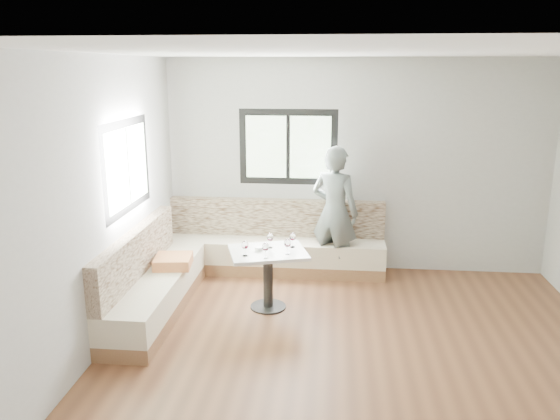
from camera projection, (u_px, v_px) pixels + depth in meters
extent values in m
cube|color=brown|center=(360.00, 361.00, 5.13)|extent=(5.00, 5.00, 0.01)
cube|color=white|center=(373.00, 51.00, 4.42)|extent=(5.00, 5.00, 0.01)
cube|color=#B7B7B2|center=(356.00, 167.00, 7.18)|extent=(5.00, 0.01, 2.80)
cube|color=#B7B7B2|center=(396.00, 371.00, 2.37)|extent=(5.00, 0.01, 2.80)
cube|color=#B7B7B2|center=(92.00, 210.00, 5.02)|extent=(0.01, 5.00, 2.80)
cube|color=black|center=(288.00, 147.00, 7.19)|extent=(1.30, 0.02, 1.00)
cube|color=black|center=(127.00, 166.00, 5.82)|extent=(0.02, 1.30, 1.00)
cube|color=#8D6444|center=(275.00, 266.00, 7.36)|extent=(2.90, 0.55, 0.16)
cube|color=beige|center=(275.00, 250.00, 7.30)|extent=(2.90, 0.55, 0.29)
cube|color=beige|center=(277.00, 217.00, 7.39)|extent=(2.90, 0.14, 0.50)
cube|color=#8D6444|center=(158.00, 306.00, 6.12)|extent=(0.55, 2.25, 0.16)
cube|color=beige|center=(156.00, 287.00, 6.06)|extent=(0.55, 2.25, 0.29)
cube|color=beige|center=(136.00, 253.00, 5.98)|extent=(0.14, 2.25, 0.50)
cube|color=#D86B52|center=(173.00, 261.00, 6.27)|extent=(0.46, 0.46, 0.12)
cylinder|color=black|center=(268.00, 306.00, 6.27)|extent=(0.41, 0.41, 0.02)
cylinder|color=black|center=(268.00, 281.00, 6.19)|extent=(0.11, 0.11, 0.65)
cube|color=silver|center=(268.00, 252.00, 6.10)|extent=(0.99, 0.86, 0.04)
imported|color=#58615E|center=(335.00, 212.00, 7.01)|extent=(0.75, 0.64, 1.73)
cylinder|color=white|center=(259.00, 248.00, 6.12)|extent=(0.09, 0.09, 0.04)
sphere|color=black|center=(260.00, 247.00, 6.12)|extent=(0.02, 0.02, 0.02)
sphere|color=black|center=(258.00, 247.00, 6.12)|extent=(0.02, 0.02, 0.02)
sphere|color=black|center=(259.00, 248.00, 6.10)|extent=(0.02, 0.02, 0.02)
cylinder|color=white|center=(245.00, 256.00, 5.93)|extent=(0.06, 0.06, 0.01)
cylinder|color=white|center=(245.00, 252.00, 5.92)|extent=(0.01, 0.01, 0.07)
ellipsoid|color=white|center=(245.00, 245.00, 5.90)|extent=(0.08, 0.08, 0.09)
cylinder|color=#460314|center=(245.00, 247.00, 5.91)|extent=(0.05, 0.05, 0.02)
cylinder|color=white|center=(266.00, 258.00, 5.87)|extent=(0.06, 0.06, 0.01)
cylinder|color=white|center=(266.00, 254.00, 5.86)|extent=(0.01, 0.01, 0.07)
ellipsoid|color=white|center=(266.00, 247.00, 5.84)|extent=(0.08, 0.08, 0.09)
cylinder|color=#460314|center=(266.00, 249.00, 5.85)|extent=(0.05, 0.05, 0.02)
cylinder|color=white|center=(287.00, 254.00, 6.00)|extent=(0.06, 0.06, 0.01)
cylinder|color=white|center=(287.00, 250.00, 5.99)|extent=(0.01, 0.01, 0.07)
ellipsoid|color=white|center=(287.00, 243.00, 5.97)|extent=(0.08, 0.08, 0.09)
cylinder|color=#460314|center=(287.00, 245.00, 5.97)|extent=(0.05, 0.05, 0.02)
cylinder|color=white|center=(270.00, 247.00, 6.20)|extent=(0.06, 0.06, 0.01)
cylinder|color=white|center=(270.00, 244.00, 6.19)|extent=(0.01, 0.01, 0.07)
ellipsoid|color=white|center=(270.00, 237.00, 6.17)|extent=(0.08, 0.08, 0.09)
cylinder|color=#460314|center=(270.00, 239.00, 6.18)|extent=(0.05, 0.05, 0.02)
cylinder|color=white|center=(292.00, 247.00, 6.22)|extent=(0.06, 0.06, 0.01)
cylinder|color=white|center=(292.00, 244.00, 6.21)|extent=(0.01, 0.01, 0.07)
ellipsoid|color=white|center=(292.00, 237.00, 6.19)|extent=(0.08, 0.08, 0.09)
cylinder|color=#460314|center=(292.00, 239.00, 6.20)|extent=(0.05, 0.05, 0.02)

